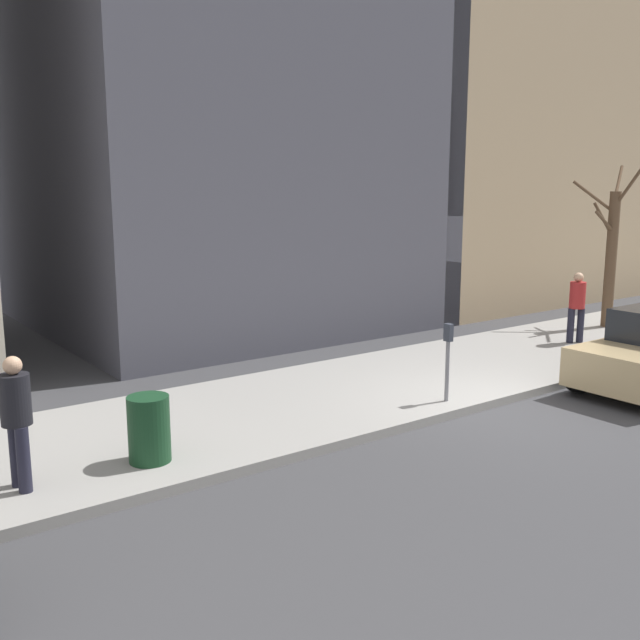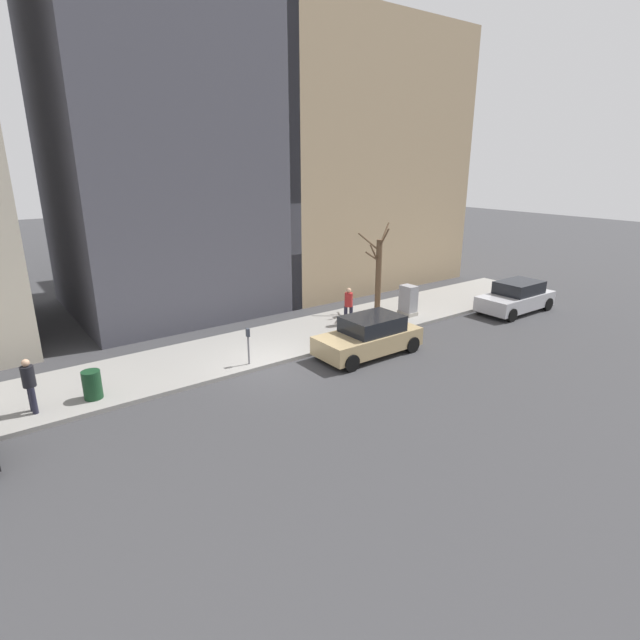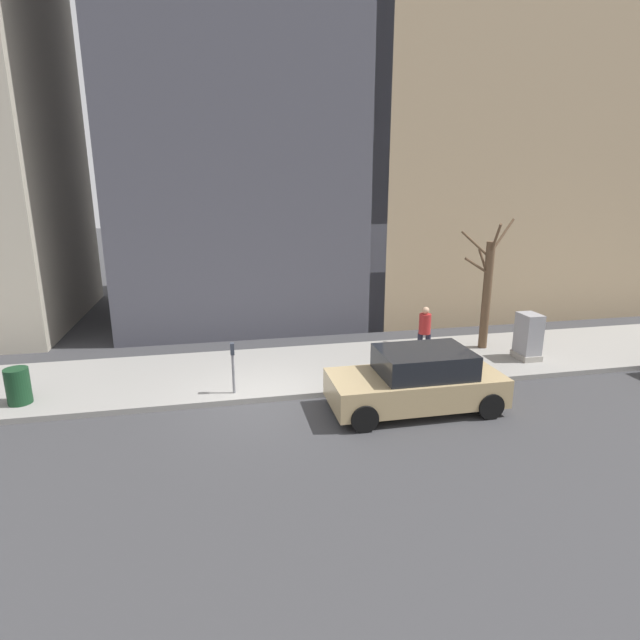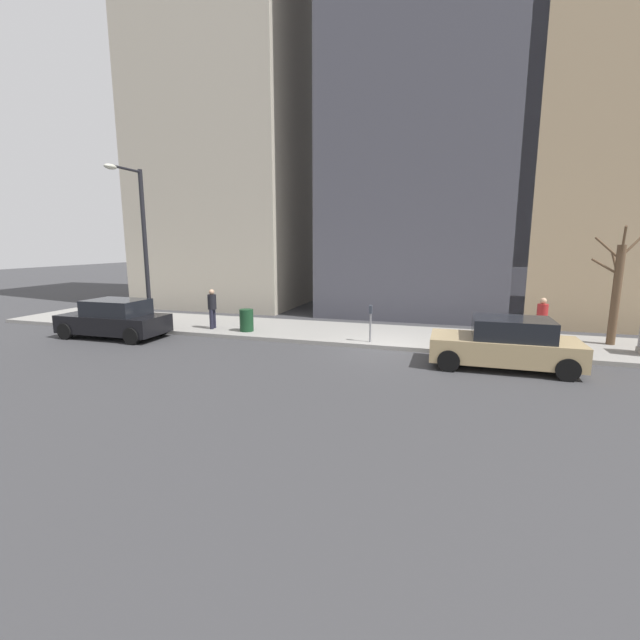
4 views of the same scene
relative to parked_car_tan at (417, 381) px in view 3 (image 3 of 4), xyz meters
The scene contains 9 objects.
ground_plane 3.95m from the parked_car_tan, 73.09° to the left, with size 120.00×120.00×0.00m, color #38383A.
sidewalk 4.90m from the parked_car_tan, 49.88° to the left, with size 4.00×36.00×0.15m, color gray.
parked_car_tan is the anchor object (origin of this frame).
parking_meter 4.65m from the parked_car_tan, 70.12° to the left, with size 0.14×0.10×1.35m.
utility_box 5.25m from the parked_car_tan, 62.40° to the right, with size 0.83×0.61×1.43m.
bare_tree 5.56m from the parked_car_tan, 46.04° to the right, with size 1.73×1.95×4.19m.
trash_bin 9.78m from the parked_car_tan, 78.02° to the left, with size 0.56×0.56×0.90m, color #14381E.
pedestrian_near_meter 3.41m from the parked_car_tan, 26.04° to the right, with size 0.36×0.37×1.66m.
office_tower_left 16.35m from the parked_car_tan, 29.17° to the right, with size 12.97×12.97×14.40m, color tan.
Camera 3 is at (-11.76, 0.96, 5.31)m, focal length 28.00 mm.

